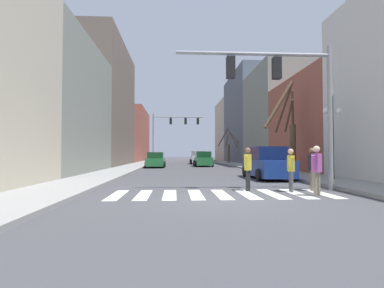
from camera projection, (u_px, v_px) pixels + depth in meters
name	position (u px, v px, depth m)	size (l,w,h in m)	color
ground_plane	(228.00, 200.00, 9.23)	(240.00, 240.00, 0.00)	#424247
sidewalk_left	(27.00, 199.00, 8.89)	(2.64, 90.00, 0.15)	gray
building_row_left	(97.00, 114.00, 33.38)	(6.00, 64.43, 13.89)	#BCB299
building_row_right	(269.00, 120.00, 38.09)	(6.00, 63.04, 13.87)	beige
crosswalk_stripes	(222.00, 194.00, 10.41)	(7.65, 2.60, 0.01)	white
traffic_signal_near	(285.00, 84.00, 11.63)	(6.12, 0.28, 5.69)	gray
traffic_signal_far	(171.00, 127.00, 39.28)	(6.59, 0.28, 6.66)	gray
street_lamp_right_corner	(332.00, 115.00, 14.93)	(0.95, 0.36, 4.52)	#1E4C2D
car_parked_left_far	(156.00, 160.00, 30.80)	(1.95, 4.53, 1.57)	#236B38
car_parked_left_mid	(267.00, 164.00, 16.94)	(1.97, 4.83, 1.80)	navy
car_driving_away_lane	(203.00, 159.00, 33.50)	(2.01, 4.65, 1.66)	#236B38
car_parked_right_far	(198.00, 158.00, 41.43)	(2.13, 4.88, 1.76)	silver
pedestrian_on_left_sidewalk	(317.00, 166.00, 9.99)	(0.58, 0.56, 1.68)	#7A705B
pedestrian_crossing_street	(312.00, 165.00, 11.45)	(0.31, 0.70, 1.63)	#7A705B
pedestrian_waiting_at_curb	(248.00, 165.00, 11.42)	(0.37, 0.68, 1.65)	black
pedestrian_on_right_sidewalk	(291.00, 166.00, 11.10)	(0.28, 0.69, 1.60)	#4C4C51
street_tree_right_far	(289.00, 131.00, 20.20)	(2.58, 2.06, 6.21)	brown
street_tree_left_mid	(228.00, 146.00, 42.79)	(3.25, 2.13, 5.07)	brown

